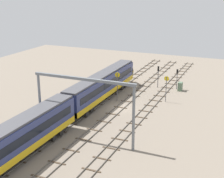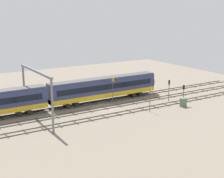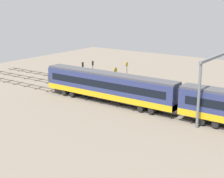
{
  "view_description": "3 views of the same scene",
  "coord_description": "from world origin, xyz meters",
  "px_view_note": "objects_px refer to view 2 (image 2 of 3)",
  "views": [
    {
      "loc": [
        -49.86,
        -19.95,
        20.3
      ],
      "look_at": [
        2.01,
        2.42,
        2.45
      ],
      "focal_mm": 53.9,
      "sensor_mm": 36.0,
      "label": 1
    },
    {
      "loc": [
        -31.34,
        -52.89,
        18.65
      ],
      "look_at": [
        3.43,
        2.95,
        2.74
      ],
      "focal_mm": 53.34,
      "sensor_mm": 36.0,
      "label": 2
    },
    {
      "loc": [
        -28.62,
        46.6,
        16.11
      ],
      "look_at": [
        3.05,
        2.55,
        1.79
      ],
      "focal_mm": 54.2,
      "sensor_mm": 36.0,
      "label": 3
    }
  ],
  "objects_px": {
    "speed_sign_near_foreground": "(113,87)",
    "relay_cabinet": "(183,102)",
    "signal_light_trackside_approach": "(184,92)",
    "signal_light_trackside_departure": "(169,87)",
    "speed_sign_mid_trackside": "(150,96)",
    "train": "(50,96)",
    "overhead_gantry": "(36,85)"
  },
  "relations": [
    {
      "from": "relay_cabinet",
      "to": "overhead_gantry",
      "type": "bearing_deg",
      "value": 165.44
    },
    {
      "from": "train",
      "to": "speed_sign_near_foreground",
      "type": "xyz_separation_m",
      "value": [
        12.24,
        -2.73,
        0.79
      ]
    },
    {
      "from": "speed_sign_mid_trackside",
      "to": "relay_cabinet",
      "type": "bearing_deg",
      "value": -7.23
    },
    {
      "from": "speed_sign_mid_trackside",
      "to": "signal_light_trackside_departure",
      "type": "height_order",
      "value": "speed_sign_mid_trackside"
    },
    {
      "from": "overhead_gantry",
      "to": "signal_light_trackside_approach",
      "type": "height_order",
      "value": "overhead_gantry"
    },
    {
      "from": "speed_sign_mid_trackside",
      "to": "signal_light_trackside_approach",
      "type": "bearing_deg",
      "value": -0.34
    },
    {
      "from": "speed_sign_near_foreground",
      "to": "signal_light_trackside_departure",
      "type": "xyz_separation_m",
      "value": [
        10.93,
        -4.39,
        -0.54
      ]
    },
    {
      "from": "overhead_gantry",
      "to": "signal_light_trackside_departure",
      "type": "xyz_separation_m",
      "value": [
        27.3,
        -2.36,
        -3.43
      ]
    },
    {
      "from": "speed_sign_near_foreground",
      "to": "speed_sign_mid_trackside",
      "type": "xyz_separation_m",
      "value": [
        3.07,
        -8.08,
        -0.41
      ]
    },
    {
      "from": "train",
      "to": "overhead_gantry",
      "type": "relative_size",
      "value": 3.5
    },
    {
      "from": "train",
      "to": "overhead_gantry",
      "type": "height_order",
      "value": "overhead_gantry"
    },
    {
      "from": "train",
      "to": "speed_sign_near_foreground",
      "type": "height_order",
      "value": "speed_sign_near_foreground"
    },
    {
      "from": "signal_light_trackside_approach",
      "to": "signal_light_trackside_departure",
      "type": "xyz_separation_m",
      "value": [
        -0.52,
        3.74,
        0.21
      ]
    },
    {
      "from": "signal_light_trackside_departure",
      "to": "relay_cabinet",
      "type": "distance_m",
      "value": 5.08
    },
    {
      "from": "train",
      "to": "signal_light_trackside_approach",
      "type": "relative_size",
      "value": 12.37
    },
    {
      "from": "train",
      "to": "signal_light_trackside_approach",
      "type": "height_order",
      "value": "train"
    },
    {
      "from": "overhead_gantry",
      "to": "speed_sign_mid_trackside",
      "type": "relative_size",
      "value": 3.05
    },
    {
      "from": "signal_light_trackside_approach",
      "to": "signal_light_trackside_departure",
      "type": "bearing_deg",
      "value": 97.97
    },
    {
      "from": "speed_sign_near_foreground",
      "to": "relay_cabinet",
      "type": "xyz_separation_m",
      "value": [
        10.59,
        -9.03,
        -2.59
      ]
    },
    {
      "from": "relay_cabinet",
      "to": "train",
      "type": "bearing_deg",
      "value": 152.76
    },
    {
      "from": "train",
      "to": "overhead_gantry",
      "type": "bearing_deg",
      "value": -131.02
    },
    {
      "from": "signal_light_trackside_approach",
      "to": "signal_light_trackside_departure",
      "type": "height_order",
      "value": "signal_light_trackside_departure"
    },
    {
      "from": "train",
      "to": "signal_light_trackside_departure",
      "type": "bearing_deg",
      "value": -17.07
    },
    {
      "from": "overhead_gantry",
      "to": "speed_sign_mid_trackside",
      "type": "height_order",
      "value": "overhead_gantry"
    },
    {
      "from": "signal_light_trackside_approach",
      "to": "train",
      "type": "bearing_deg",
      "value": 155.39
    },
    {
      "from": "signal_light_trackside_approach",
      "to": "signal_light_trackside_departure",
      "type": "relative_size",
      "value": 0.92
    },
    {
      "from": "overhead_gantry",
      "to": "train",
      "type": "bearing_deg",
      "value": 48.98
    },
    {
      "from": "train",
      "to": "overhead_gantry",
      "type": "distance_m",
      "value": 7.3
    },
    {
      "from": "signal_light_trackside_approach",
      "to": "relay_cabinet",
      "type": "xyz_separation_m",
      "value": [
        -0.86,
        -0.9,
        -1.84
      ]
    },
    {
      "from": "speed_sign_near_foreground",
      "to": "signal_light_trackside_departure",
      "type": "distance_m",
      "value": 11.79
    },
    {
      "from": "overhead_gantry",
      "to": "relay_cabinet",
      "type": "height_order",
      "value": "overhead_gantry"
    },
    {
      "from": "train",
      "to": "signal_light_trackside_departure",
      "type": "relative_size",
      "value": 11.39
    }
  ]
}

